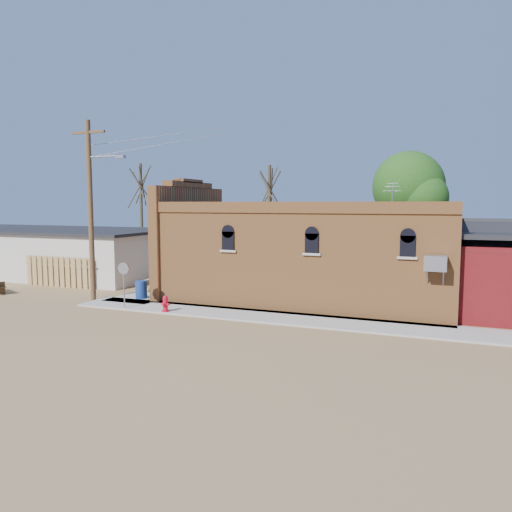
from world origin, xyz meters
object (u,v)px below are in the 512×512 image
at_px(utility_pole, 91,206).
at_px(trash_barrel, 141,290).
at_px(brick_bar, 304,254).
at_px(fire_hydrant, 165,304).
at_px(stop_sign, 124,273).

height_order(utility_pole, trash_barrel, utility_pole).
distance_m(brick_bar, trash_barrel, 8.53).
relative_size(fire_hydrant, stop_sign, 0.34).
bearing_deg(fire_hydrant, brick_bar, 57.11).
xyz_separation_m(brick_bar, fire_hydrant, (-4.85, -5.50, -1.90)).
xyz_separation_m(fire_hydrant, trash_barrel, (-2.84, 2.27, 0.09)).
relative_size(utility_pole, trash_barrel, 9.94).
height_order(brick_bar, fire_hydrant, brick_bar).
bearing_deg(utility_pole, trash_barrel, 27.06).
height_order(utility_pole, fire_hydrant, utility_pole).
height_order(brick_bar, stop_sign, brick_bar).
bearing_deg(brick_bar, fire_hydrant, -131.44).
distance_m(fire_hydrant, trash_barrel, 3.64).
bearing_deg(stop_sign, trash_barrel, 121.80).
relative_size(brick_bar, trash_barrel, 18.11).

